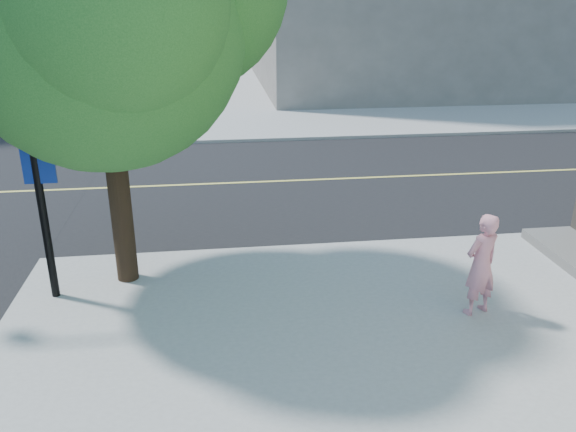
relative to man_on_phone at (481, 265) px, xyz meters
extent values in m
plane|color=black|center=(-6.20, 2.91, -0.93)|extent=(140.00, 140.00, 0.00)
cube|color=black|center=(-6.20, 7.41, -0.92)|extent=(140.00, 9.00, 0.01)
cube|color=#9E9E9E|center=(7.30, 24.41, -0.87)|extent=(29.00, 25.00, 0.12)
imported|color=pink|center=(0.00, 0.00, 0.00)|extent=(0.69, 0.57, 1.62)
cylinder|color=black|center=(-5.47, 1.87, 0.98)|extent=(0.36, 0.36, 3.58)
sphere|color=#32732A|center=(-5.47, 1.87, 3.37)|extent=(4.38, 4.38, 4.38)
sphere|color=#32732A|center=(-5.07, 0.78, 3.67)|extent=(2.98, 2.98, 2.98)
cylinder|color=black|center=(-6.56, 1.38, 1.41)|extent=(0.13, 0.13, 4.43)
cube|color=white|center=(-6.51, 1.36, 1.93)|extent=(0.58, 0.04, 0.21)
cube|color=navy|center=(-6.51, 1.36, 1.41)|extent=(0.47, 0.04, 0.58)
imported|color=black|center=(-6.56, 1.38, 2.78)|extent=(0.17, 0.21, 1.06)
camera|label=1|loc=(-3.89, -7.42, 3.79)|focal=36.24mm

